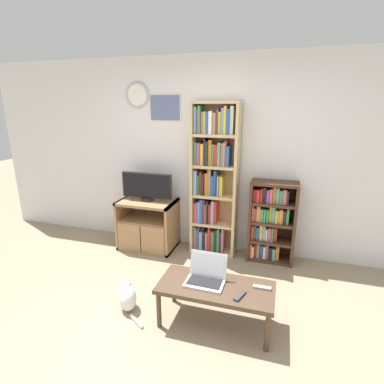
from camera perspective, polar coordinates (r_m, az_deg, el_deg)
name	(u,v)px	position (r m, az deg, el deg)	size (l,w,h in m)	color
ground_plane	(153,348)	(2.87, -7.52, -27.40)	(18.00, 18.00, 0.00)	gray
wall_back	(211,156)	(4.08, 3.67, 6.79)	(6.88, 0.09, 2.60)	silver
tv_stand	(148,224)	(4.32, -8.45, -6.06)	(0.78, 0.52, 0.70)	#9E754C
television	(147,187)	(4.17, -8.61, 1.03)	(0.72, 0.18, 0.39)	black
bookshelf_tall	(213,181)	(3.97, 4.00, 2.20)	(0.61, 0.28, 2.02)	tan
bookshelf_short	(270,221)	(4.01, 14.65, -5.39)	(0.58, 0.30, 1.06)	#472D1E
coffee_table	(216,290)	(2.87, 4.54, -18.09)	(1.05, 0.48, 0.40)	#4C3828
laptop	(206,275)	(2.87, 2.71, -15.54)	(0.36, 0.28, 0.25)	silver
remote_near_laptop	(262,288)	(2.86, 13.21, -17.30)	(0.16, 0.05, 0.02)	#99999E
remote_far_from_laptop	(240,296)	(2.73, 9.09, -18.93)	(0.09, 0.17, 0.02)	#38383A
cat	(128,297)	(3.23, -12.18, -18.90)	(0.41, 0.37, 0.30)	white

